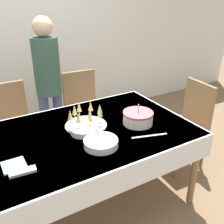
{
  "coord_description": "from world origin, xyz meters",
  "views": [
    {
      "loc": [
        -0.74,
        -1.74,
        1.82
      ],
      "look_at": [
        0.29,
        -0.01,
        0.87
      ],
      "focal_mm": 42.0,
      "sensor_mm": 36.0,
      "label": 1
    }
  ],
  "objects_px": {
    "plate_stack_dessert": "(84,130)",
    "person_standing": "(48,77)",
    "birthday_cake": "(138,118)",
    "champagne_tray": "(86,117)",
    "dining_chair_far_left": "(12,125)",
    "dining_chair_far_right": "(83,108)",
    "plate_stack_main": "(101,143)",
    "dining_chair_right_end": "(188,122)"
  },
  "relations": [
    {
      "from": "plate_stack_dessert",
      "to": "person_standing",
      "type": "xyz_separation_m",
      "value": [
        0.03,
        0.97,
        0.18
      ]
    },
    {
      "from": "birthday_cake",
      "to": "champagne_tray",
      "type": "relative_size",
      "value": 0.73
    },
    {
      "from": "dining_chair_far_left",
      "to": "dining_chair_far_right",
      "type": "bearing_deg",
      "value": -0.01
    },
    {
      "from": "champagne_tray",
      "to": "plate_stack_main",
      "type": "xyz_separation_m",
      "value": [
        -0.04,
        -0.35,
        -0.06
      ]
    },
    {
      "from": "person_standing",
      "to": "birthday_cake",
      "type": "bearing_deg",
      "value": -67.17
    },
    {
      "from": "champagne_tray",
      "to": "plate_stack_dessert",
      "type": "bearing_deg",
      "value": -123.67
    },
    {
      "from": "birthday_cake",
      "to": "plate_stack_main",
      "type": "bearing_deg",
      "value": -160.78
    },
    {
      "from": "dining_chair_far_left",
      "to": "person_standing",
      "type": "height_order",
      "value": "person_standing"
    },
    {
      "from": "plate_stack_main",
      "to": "plate_stack_dessert",
      "type": "xyz_separation_m",
      "value": [
        -0.03,
        0.25,
        -0.0
      ]
    },
    {
      "from": "dining_chair_right_end",
      "to": "birthday_cake",
      "type": "height_order",
      "value": "dining_chair_right_end"
    },
    {
      "from": "dining_chair_far_left",
      "to": "champagne_tray",
      "type": "height_order",
      "value": "dining_chair_far_left"
    },
    {
      "from": "dining_chair_far_left",
      "to": "person_standing",
      "type": "xyz_separation_m",
      "value": [
        0.45,
        0.06,
        0.43
      ]
    },
    {
      "from": "dining_chair_far_left",
      "to": "birthday_cake",
      "type": "relative_size",
      "value": 3.61
    },
    {
      "from": "birthday_cake",
      "to": "plate_stack_dessert",
      "type": "relative_size",
      "value": 1.22
    },
    {
      "from": "champagne_tray",
      "to": "person_standing",
      "type": "relative_size",
      "value": 0.23
    },
    {
      "from": "champagne_tray",
      "to": "plate_stack_main",
      "type": "height_order",
      "value": "champagne_tray"
    },
    {
      "from": "birthday_cake",
      "to": "person_standing",
      "type": "height_order",
      "value": "person_standing"
    },
    {
      "from": "dining_chair_far_left",
      "to": "dining_chair_far_right",
      "type": "height_order",
      "value": "same"
    },
    {
      "from": "dining_chair_far_right",
      "to": "plate_stack_dessert",
      "type": "bearing_deg",
      "value": -113.95
    },
    {
      "from": "birthday_cake",
      "to": "dining_chair_far_left",
      "type": "bearing_deg",
      "value": 132.11
    },
    {
      "from": "dining_chair_far_right",
      "to": "plate_stack_dessert",
      "type": "height_order",
      "value": "dining_chair_far_right"
    },
    {
      "from": "dining_chair_far_left",
      "to": "plate_stack_dessert",
      "type": "distance_m",
      "value": 1.03
    },
    {
      "from": "person_standing",
      "to": "dining_chair_far_left",
      "type": "bearing_deg",
      "value": -172.22
    },
    {
      "from": "birthday_cake",
      "to": "champagne_tray",
      "type": "distance_m",
      "value": 0.45
    },
    {
      "from": "dining_chair_right_end",
      "to": "plate_stack_main",
      "type": "xyz_separation_m",
      "value": [
        -1.2,
        -0.26,
        0.26
      ]
    },
    {
      "from": "plate_stack_dessert",
      "to": "plate_stack_main",
      "type": "bearing_deg",
      "value": -83.67
    },
    {
      "from": "plate_stack_dessert",
      "to": "person_standing",
      "type": "bearing_deg",
      "value": 88.07
    },
    {
      "from": "birthday_cake",
      "to": "plate_stack_dessert",
      "type": "height_order",
      "value": "birthday_cake"
    },
    {
      "from": "dining_chair_far_left",
      "to": "birthday_cake",
      "type": "bearing_deg",
      "value": -47.89
    },
    {
      "from": "champagne_tray",
      "to": "plate_stack_dessert",
      "type": "xyz_separation_m",
      "value": [
        -0.07,
        -0.11,
        -0.06
      ]
    },
    {
      "from": "dining_chair_far_left",
      "to": "plate_stack_main",
      "type": "relative_size",
      "value": 3.66
    },
    {
      "from": "plate_stack_dessert",
      "to": "dining_chair_right_end",
      "type": "bearing_deg",
      "value": 0.44
    },
    {
      "from": "dining_chair_right_end",
      "to": "plate_stack_dessert",
      "type": "bearing_deg",
      "value": -179.56
    },
    {
      "from": "dining_chair_right_end",
      "to": "birthday_cake",
      "type": "distance_m",
      "value": 0.81
    },
    {
      "from": "dining_chair_far_left",
      "to": "plate_stack_dessert",
      "type": "relative_size",
      "value": 4.39
    },
    {
      "from": "dining_chair_far_left",
      "to": "plate_stack_main",
      "type": "xyz_separation_m",
      "value": [
        0.45,
        -1.15,
        0.26
      ]
    },
    {
      "from": "birthday_cake",
      "to": "plate_stack_main",
      "type": "relative_size",
      "value": 1.01
    },
    {
      "from": "dining_chair_far_left",
      "to": "birthday_cake",
      "type": "height_order",
      "value": "dining_chair_far_left"
    },
    {
      "from": "plate_stack_dessert",
      "to": "birthday_cake",
      "type": "bearing_deg",
      "value": -10.78
    },
    {
      "from": "dining_chair_far_right",
      "to": "birthday_cake",
      "type": "bearing_deg",
      "value": -85.64
    },
    {
      "from": "plate_stack_dessert",
      "to": "dining_chair_far_left",
      "type": "bearing_deg",
      "value": 115.03
    },
    {
      "from": "dining_chair_right_end",
      "to": "plate_stack_dessert",
      "type": "height_order",
      "value": "dining_chair_right_end"
    }
  ]
}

